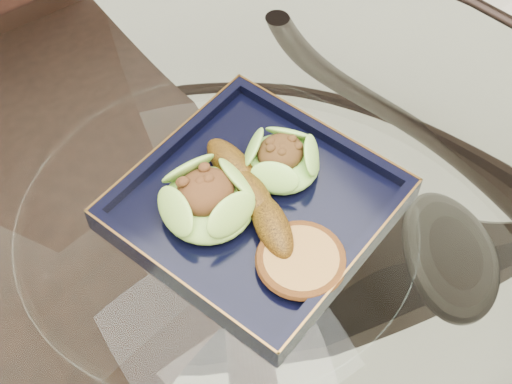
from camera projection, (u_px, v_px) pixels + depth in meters
dining_table at (225, 313)px, 0.93m from camera, size 1.13×1.13×0.77m
dining_chair at (31, 162)px, 1.11m from camera, size 0.45×0.45×1.02m
navy_plate at (256, 207)px, 0.81m from camera, size 0.34×0.34×0.02m
lettuce_wrap_left at (208, 201)px, 0.78m from camera, size 0.14×0.14×0.04m
lettuce_wrap_right at (282, 161)px, 0.82m from camera, size 0.11×0.11×0.03m
roasted_plantain at (251, 194)px, 0.79m from camera, size 0.06×0.18×0.03m
crumb_patty at (301, 261)px, 0.75m from camera, size 0.11×0.11×0.02m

